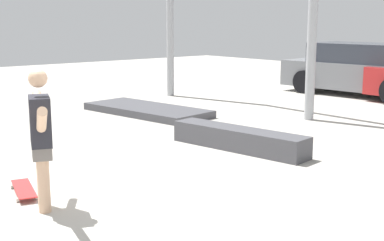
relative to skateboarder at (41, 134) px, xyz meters
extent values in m
plane|color=#B2ADA3|center=(-0.25, 0.79, -0.86)|extent=(36.00, 36.00, 0.00)
cylinder|color=#DBAD89|center=(-0.09, 0.03, -0.49)|extent=(0.13, 0.13, 0.74)
cylinder|color=#DBAD89|center=(0.09, -0.03, -0.49)|extent=(0.13, 0.13, 0.74)
cube|color=slate|center=(0.00, 0.00, -0.18)|extent=(0.42, 0.33, 0.16)
cube|color=#26262D|center=(0.00, 0.00, 0.15)|extent=(0.48, 0.36, 0.54)
sphere|color=#DBAD89|center=(0.00, 0.00, 0.61)|extent=(0.20, 0.20, 0.20)
cylinder|color=#DBAD89|center=(-0.44, 0.18, 0.24)|extent=(0.48, 0.27, 0.33)
cylinder|color=#DBAD89|center=(0.44, -0.18, 0.24)|extent=(0.48, 0.27, 0.33)
cube|color=red|center=(-0.66, 0.04, -0.79)|extent=(0.84, 0.42, 0.01)
cylinder|color=silver|center=(-0.36, 0.07, -0.83)|extent=(0.06, 0.05, 0.05)
cylinder|color=silver|center=(-0.42, -0.14, -0.83)|extent=(0.06, 0.05, 0.05)
cylinder|color=silver|center=(-0.90, 0.22, -0.83)|extent=(0.06, 0.05, 0.05)
cylinder|color=silver|center=(-0.96, 0.01, -0.83)|extent=(0.06, 0.05, 0.05)
cube|color=#47474C|center=(-0.57, 3.65, -0.68)|extent=(2.49, 0.80, 0.35)
cube|color=#47474C|center=(-4.30, 4.48, -0.78)|extent=(3.18, 1.62, 0.16)
cube|color=slate|center=(-2.83, 10.85, -0.31)|extent=(4.52, 2.01, 0.73)
cube|color=#2D333D|center=(-3.01, 10.84, 0.32)|extent=(2.53, 1.75, 0.53)
cylinder|color=black|center=(-4.25, 11.61, -0.53)|extent=(0.67, 0.26, 0.66)
cylinder|color=black|center=(-4.14, 9.92, -0.53)|extent=(0.67, 0.26, 0.66)
camera|label=1|loc=(5.41, -2.43, 1.23)|focal=50.00mm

